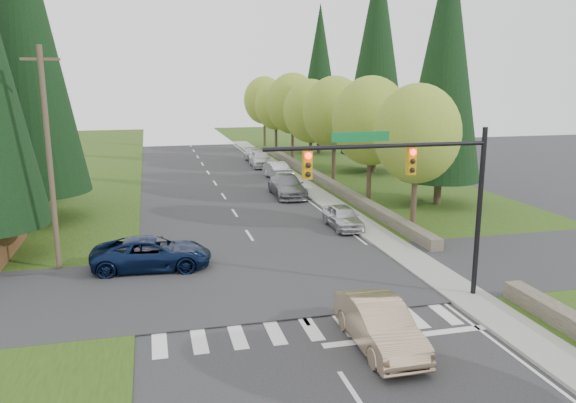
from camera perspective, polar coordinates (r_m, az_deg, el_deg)
name	(u,v)px	position (r m, az deg, el deg)	size (l,w,h in m)	color
ground	(341,374)	(17.54, 5.37, -17.02)	(120.00, 120.00, 0.00)	#28282B
grass_east	(424,205)	(39.83, 13.61, -0.37)	(14.00, 110.00, 0.06)	#264111
grass_west	(15,229)	(36.28, -25.95, -2.53)	(14.00, 110.00, 0.06)	#264111
cross_street	(280,281)	(24.53, -0.84, -8.12)	(120.00, 8.00, 0.10)	#28282B
sidewalk_east	(330,203)	(39.27, 4.34, -0.17)	(1.80, 80.00, 0.13)	gray
curb_east	(319,204)	(39.02, 3.15, -0.24)	(0.20, 80.00, 0.13)	gray
stone_wall_north	(320,179)	(47.20, 3.28, 2.33)	(0.70, 40.00, 0.70)	#4C4438
traffic_signal	(415,177)	(21.46, 12.74, 2.40)	(8.70, 0.37, 6.80)	black
utility_pole	(49,158)	(26.95, -23.08, 4.04)	(1.60, 0.24, 10.00)	#473828
decid_tree_0	(417,134)	(31.96, 12.98, 6.71)	(4.80, 4.80, 8.37)	#38281C
decid_tree_1	(371,121)	(38.33, 8.39, 8.09)	(5.20, 5.20, 8.80)	#38281C
decid_tree_2	(334,113)	(44.80, 4.75, 8.95)	(5.00, 5.00, 8.82)	#38281C
decid_tree_3	(311,111)	(51.51, 2.34, 9.14)	(5.00, 5.00, 8.55)	#38281C
decid_tree_4	(293,104)	(58.26, 0.48, 9.92)	(5.40, 5.40, 9.18)	#38281C
decid_tree_5	(276,106)	(65.04, -1.25, 9.71)	(4.80, 4.80, 8.30)	#38281C
decid_tree_6	(264,100)	(71.89, -2.42, 10.23)	(5.20, 5.20, 8.86)	#38281C
conifer_w_c	(21,30)	(37.11, -25.45, 15.42)	(6.46, 6.46, 20.80)	#38281C
conifer_w_e	(10,53)	(43.32, -26.43, 13.40)	(5.78, 5.78, 18.80)	#38281C
conifer_e_a	(445,60)	(39.39, 15.68, 13.70)	(5.44, 5.44, 17.80)	#38281C
conifer_e_b	(377,53)	(52.47, 9.00, 14.66)	(6.12, 6.12, 19.80)	#38281C
conifer_e_c	(320,72)	(65.27, 3.25, 13.00)	(5.10, 5.10, 16.80)	#38281C
sedan_champagne	(379,325)	(18.89, 9.28, -12.26)	(1.63, 4.69, 1.54)	tan
suv_navy	(152,253)	(26.57, -13.65, -5.14)	(2.48, 5.38, 1.50)	#0B1838
parked_car_a	(343,217)	(32.95, 5.61, -1.57)	(1.59, 3.96, 1.35)	silver
parked_car_b	(287,186)	(41.70, -0.08, 1.62)	(2.21, 5.44, 1.58)	slate
parked_car_c	(278,171)	(48.87, -1.00, 3.14)	(1.53, 4.38, 1.44)	silver
parked_car_d	(261,159)	(55.63, -2.79, 4.36)	(1.93, 4.79, 1.63)	silver
parked_car_e	(256,156)	(58.92, -3.27, 4.67)	(1.89, 4.65, 1.35)	silver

